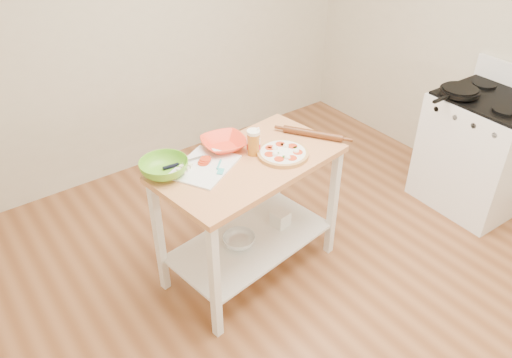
{
  "coord_description": "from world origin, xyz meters",
  "views": [
    {
      "loc": [
        -1.76,
        -1.58,
        2.53
      ],
      "look_at": [
        -0.23,
        0.5,
        0.76
      ],
      "focal_mm": 35.0,
      "sensor_mm": 36.0,
      "label": 1
    }
  ],
  "objects_px": {
    "prep_island": "(250,194)",
    "skillet": "(459,91)",
    "spatula": "(220,168)",
    "shelf_bin": "(280,218)",
    "yogurt_tub": "(253,146)",
    "knife": "(178,164)",
    "gas_stove": "(478,152)",
    "beer_pint": "(253,142)",
    "green_bowl": "(164,168)",
    "rolling_pin": "(313,134)",
    "pizza": "(283,153)",
    "orange_bowl": "(224,144)",
    "shelf_glass_bowl": "(239,240)",
    "cutting_board": "(204,166)"
  },
  "relations": [
    {
      "from": "prep_island",
      "to": "skillet",
      "type": "bearing_deg",
      "value": -7.8
    },
    {
      "from": "spatula",
      "to": "shelf_bin",
      "type": "distance_m",
      "value": 0.76
    },
    {
      "from": "spatula",
      "to": "yogurt_tub",
      "type": "bearing_deg",
      "value": -36.79
    },
    {
      "from": "knife",
      "to": "shelf_bin",
      "type": "height_order",
      "value": "knife"
    },
    {
      "from": "gas_stove",
      "to": "beer_pint",
      "type": "xyz_separation_m",
      "value": [
        -1.87,
        0.47,
        0.51
      ]
    },
    {
      "from": "green_bowl",
      "to": "rolling_pin",
      "type": "relative_size",
      "value": 0.72
    },
    {
      "from": "beer_pint",
      "to": "shelf_bin",
      "type": "xyz_separation_m",
      "value": [
        0.2,
        -0.04,
        -0.67
      ]
    },
    {
      "from": "gas_stove",
      "to": "pizza",
      "type": "relative_size",
      "value": 3.45
    },
    {
      "from": "skillet",
      "to": "orange_bowl",
      "type": "distance_m",
      "value": 1.85
    },
    {
      "from": "knife",
      "to": "shelf_glass_bowl",
      "type": "relative_size",
      "value": 1.23
    },
    {
      "from": "knife",
      "to": "yogurt_tub",
      "type": "distance_m",
      "value": 0.48
    },
    {
      "from": "prep_island",
      "to": "spatula",
      "type": "distance_m",
      "value": 0.34
    },
    {
      "from": "pizza",
      "to": "green_bowl",
      "type": "height_order",
      "value": "green_bowl"
    },
    {
      "from": "cutting_board",
      "to": "orange_bowl",
      "type": "distance_m",
      "value": 0.25
    },
    {
      "from": "pizza",
      "to": "spatula",
      "type": "relative_size",
      "value": 2.3
    },
    {
      "from": "pizza",
      "to": "shelf_bin",
      "type": "xyz_separation_m",
      "value": [
        0.06,
        0.08,
        -0.6
      ]
    },
    {
      "from": "prep_island",
      "to": "skillet",
      "type": "height_order",
      "value": "skillet"
    },
    {
      "from": "knife",
      "to": "shelf_bin",
      "type": "relative_size",
      "value": 2.47
    },
    {
      "from": "rolling_pin",
      "to": "shelf_glass_bowl",
      "type": "xyz_separation_m",
      "value": [
        -0.6,
        0.02,
        -0.63
      ]
    },
    {
      "from": "skillet",
      "to": "orange_bowl",
      "type": "height_order",
      "value": "skillet"
    },
    {
      "from": "cutting_board",
      "to": "shelf_glass_bowl",
      "type": "height_order",
      "value": "cutting_board"
    },
    {
      "from": "cutting_board",
      "to": "beer_pint",
      "type": "distance_m",
      "value": 0.35
    },
    {
      "from": "rolling_pin",
      "to": "shelf_bin",
      "type": "relative_size",
      "value": 3.65
    },
    {
      "from": "spatula",
      "to": "green_bowl",
      "type": "xyz_separation_m",
      "value": [
        -0.28,
        0.15,
        0.03
      ]
    },
    {
      "from": "beer_pint",
      "to": "shelf_glass_bowl",
      "type": "distance_m",
      "value": 0.71
    },
    {
      "from": "gas_stove",
      "to": "skillet",
      "type": "relative_size",
      "value": 2.42
    },
    {
      "from": "cutting_board",
      "to": "spatula",
      "type": "relative_size",
      "value": 3.55
    },
    {
      "from": "spatula",
      "to": "green_bowl",
      "type": "bearing_deg",
      "value": 107.29
    },
    {
      "from": "skillet",
      "to": "beer_pint",
      "type": "xyz_separation_m",
      "value": [
        -1.69,
        0.29,
        0.01
      ]
    },
    {
      "from": "prep_island",
      "to": "orange_bowl",
      "type": "bearing_deg",
      "value": 101.24
    },
    {
      "from": "skillet",
      "to": "shelf_glass_bowl",
      "type": "bearing_deg",
      "value": 171.54
    },
    {
      "from": "beer_pint",
      "to": "gas_stove",
      "type": "bearing_deg",
      "value": -14.26
    },
    {
      "from": "prep_island",
      "to": "gas_stove",
      "type": "relative_size",
      "value": 1.12
    },
    {
      "from": "orange_bowl",
      "to": "beer_pint",
      "type": "xyz_separation_m",
      "value": [
        0.11,
        -0.16,
        0.05
      ]
    },
    {
      "from": "knife",
      "to": "yogurt_tub",
      "type": "xyz_separation_m",
      "value": [
        0.46,
        -0.14,
        0.04
      ]
    },
    {
      "from": "orange_bowl",
      "to": "shelf_bin",
      "type": "relative_size",
      "value": 2.53
    },
    {
      "from": "green_bowl",
      "to": "rolling_pin",
      "type": "bearing_deg",
      "value": -10.48
    },
    {
      "from": "yogurt_tub",
      "to": "shelf_glass_bowl",
      "type": "relative_size",
      "value": 0.84
    },
    {
      "from": "gas_stove",
      "to": "orange_bowl",
      "type": "height_order",
      "value": "gas_stove"
    },
    {
      "from": "spatula",
      "to": "yogurt_tub",
      "type": "relative_size",
      "value": 0.75
    },
    {
      "from": "knife",
      "to": "prep_island",
      "type": "bearing_deg",
      "value": -21.09
    },
    {
      "from": "knife",
      "to": "yogurt_tub",
      "type": "bearing_deg",
      "value": -10.79
    },
    {
      "from": "knife",
      "to": "pizza",
      "type": "bearing_deg",
      "value": -18.46
    },
    {
      "from": "orange_bowl",
      "to": "yogurt_tub",
      "type": "distance_m",
      "value": 0.2
    },
    {
      "from": "skillet",
      "to": "yogurt_tub",
      "type": "relative_size",
      "value": 2.47
    },
    {
      "from": "rolling_pin",
      "to": "orange_bowl",
      "type": "bearing_deg",
      "value": 157.84
    },
    {
      "from": "skillet",
      "to": "knife",
      "type": "distance_m",
      "value": 2.18
    },
    {
      "from": "pizza",
      "to": "knife",
      "type": "height_order",
      "value": "pizza"
    },
    {
      "from": "prep_island",
      "to": "green_bowl",
      "type": "distance_m",
      "value": 0.6
    },
    {
      "from": "orange_bowl",
      "to": "shelf_glass_bowl",
      "type": "relative_size",
      "value": 1.26
    }
  ]
}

